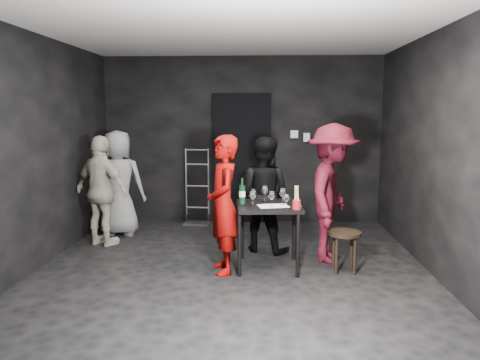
{
  "coord_description": "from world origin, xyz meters",
  "views": [
    {
      "loc": [
        0.36,
        -5.16,
        1.8
      ],
      "look_at": [
        0.08,
        0.25,
        1.01
      ],
      "focal_mm": 35.0,
      "sensor_mm": 36.0,
      "label": 1
    }
  ],
  "objects_px": {
    "tasting_table": "(269,213)",
    "stool": "(345,239)",
    "hand_truck": "(197,210)",
    "bystander_grey": "(119,182)",
    "server_red": "(223,202)",
    "bystander_cream": "(102,191)",
    "wine_bottle": "(242,194)",
    "breadstick_cup": "(297,198)",
    "man_maroon": "(332,185)",
    "woman_black": "(263,195)"
  },
  "relations": [
    {
      "from": "hand_truck",
      "to": "wine_bottle",
      "type": "bearing_deg",
      "value": -64.67
    },
    {
      "from": "stool",
      "to": "woman_black",
      "type": "relative_size",
      "value": 0.32
    },
    {
      "from": "tasting_table",
      "to": "bystander_cream",
      "type": "height_order",
      "value": "bystander_cream"
    },
    {
      "from": "stool",
      "to": "hand_truck",
      "type": "bearing_deg",
      "value": 131.46
    },
    {
      "from": "woman_black",
      "to": "wine_bottle",
      "type": "distance_m",
      "value": 0.71
    },
    {
      "from": "wine_bottle",
      "to": "hand_truck",
      "type": "bearing_deg",
      "value": 111.38
    },
    {
      "from": "tasting_table",
      "to": "stool",
      "type": "xyz_separation_m",
      "value": [
        0.86,
        -0.11,
        -0.27
      ]
    },
    {
      "from": "bystander_cream",
      "to": "wine_bottle",
      "type": "height_order",
      "value": "bystander_cream"
    },
    {
      "from": "breadstick_cup",
      "to": "woman_black",
      "type": "bearing_deg",
      "value": 111.44
    },
    {
      "from": "tasting_table",
      "to": "man_maroon",
      "type": "bearing_deg",
      "value": 20.55
    },
    {
      "from": "tasting_table",
      "to": "bystander_cream",
      "type": "relative_size",
      "value": 0.5
    },
    {
      "from": "stool",
      "to": "woman_black",
      "type": "distance_m",
      "value": 1.27
    },
    {
      "from": "server_red",
      "to": "man_maroon",
      "type": "relative_size",
      "value": 0.86
    },
    {
      "from": "tasting_table",
      "to": "bystander_grey",
      "type": "distance_m",
      "value": 2.58
    },
    {
      "from": "hand_truck",
      "to": "stool",
      "type": "distance_m",
      "value": 3.02
    },
    {
      "from": "tasting_table",
      "to": "man_maroon",
      "type": "height_order",
      "value": "man_maroon"
    },
    {
      "from": "server_red",
      "to": "bystander_cream",
      "type": "xyz_separation_m",
      "value": [
        -1.73,
        0.99,
        -0.06
      ]
    },
    {
      "from": "stool",
      "to": "man_maroon",
      "type": "bearing_deg",
      "value": 103.56
    },
    {
      "from": "wine_bottle",
      "to": "server_red",
      "type": "bearing_deg",
      "value": -135.71
    },
    {
      "from": "bystander_grey",
      "to": "breadstick_cup",
      "type": "height_order",
      "value": "bystander_grey"
    },
    {
      "from": "bystander_cream",
      "to": "wine_bottle",
      "type": "xyz_separation_m",
      "value": [
        1.93,
        -0.79,
        0.12
      ]
    },
    {
      "from": "stool",
      "to": "breadstick_cup",
      "type": "xyz_separation_m",
      "value": [
        -0.56,
        -0.14,
        0.49
      ]
    },
    {
      "from": "tasting_table",
      "to": "breadstick_cup",
      "type": "distance_m",
      "value": 0.45
    },
    {
      "from": "man_maroon",
      "to": "breadstick_cup",
      "type": "relative_size",
      "value": 6.68
    },
    {
      "from": "hand_truck",
      "to": "stool",
      "type": "height_order",
      "value": "hand_truck"
    },
    {
      "from": "hand_truck",
      "to": "bystander_grey",
      "type": "xyz_separation_m",
      "value": [
        -1.04,
        -0.77,
        0.57
      ]
    },
    {
      "from": "hand_truck",
      "to": "man_maroon",
      "type": "bearing_deg",
      "value": -40.46
    },
    {
      "from": "wine_bottle",
      "to": "breadstick_cup",
      "type": "distance_m",
      "value": 0.67
    },
    {
      "from": "server_red",
      "to": "breadstick_cup",
      "type": "distance_m",
      "value": 0.82
    },
    {
      "from": "wine_bottle",
      "to": "breadstick_cup",
      "type": "xyz_separation_m",
      "value": [
        0.61,
        -0.27,
        0.01
      ]
    },
    {
      "from": "bystander_grey",
      "to": "hand_truck",
      "type": "bearing_deg",
      "value": -141.24
    },
    {
      "from": "stool",
      "to": "man_maroon",
      "type": "relative_size",
      "value": 0.25
    },
    {
      "from": "tasting_table",
      "to": "wine_bottle",
      "type": "height_order",
      "value": "wine_bottle"
    },
    {
      "from": "stool",
      "to": "server_red",
      "type": "height_order",
      "value": "server_red"
    },
    {
      "from": "wine_bottle",
      "to": "breadstick_cup",
      "type": "bearing_deg",
      "value": -24.27
    },
    {
      "from": "man_maroon",
      "to": "bystander_cream",
      "type": "relative_size",
      "value": 1.25
    },
    {
      "from": "tasting_table",
      "to": "breadstick_cup",
      "type": "height_order",
      "value": "breadstick_cup"
    },
    {
      "from": "tasting_table",
      "to": "bystander_grey",
      "type": "relative_size",
      "value": 0.47
    },
    {
      "from": "bystander_cream",
      "to": "breadstick_cup",
      "type": "height_order",
      "value": "bystander_cream"
    },
    {
      "from": "tasting_table",
      "to": "bystander_grey",
      "type": "bearing_deg",
      "value": 147.67
    },
    {
      "from": "tasting_table",
      "to": "stool",
      "type": "relative_size",
      "value": 1.6
    },
    {
      "from": "man_maroon",
      "to": "hand_truck",
      "type": "bearing_deg",
      "value": 62.93
    },
    {
      "from": "bystander_cream",
      "to": "tasting_table",
      "type": "bearing_deg",
      "value": -174.49
    },
    {
      "from": "wine_bottle",
      "to": "man_maroon",
      "type": "bearing_deg",
      "value": 13.69
    },
    {
      "from": "bystander_cream",
      "to": "wine_bottle",
      "type": "bearing_deg",
      "value": -176.73
    },
    {
      "from": "hand_truck",
      "to": "wine_bottle",
      "type": "xyz_separation_m",
      "value": [
        0.83,
        -2.12,
        0.64
      ]
    },
    {
      "from": "wine_bottle",
      "to": "breadstick_cup",
      "type": "relative_size",
      "value": 1.08
    },
    {
      "from": "tasting_table",
      "to": "woman_black",
      "type": "xyz_separation_m",
      "value": [
        -0.06,
        0.68,
        0.09
      ]
    },
    {
      "from": "server_red",
      "to": "wine_bottle",
      "type": "bearing_deg",
      "value": 120.06
    },
    {
      "from": "man_maroon",
      "to": "wine_bottle",
      "type": "distance_m",
      "value": 1.1
    }
  ]
}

